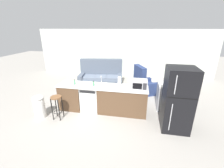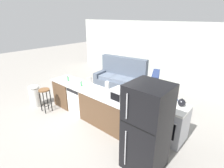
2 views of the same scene
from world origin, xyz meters
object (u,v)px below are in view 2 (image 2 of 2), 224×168
object	(u,v)px
soap_bottle	(81,84)
kettle	(182,103)
microwave	(121,95)
armchair	(160,99)
stove_range	(169,122)
refrigerator	(146,128)
dish_soap_bottle	(68,79)
paper_towel_roll	(107,87)
trash_bin	(35,95)
bar_stool	(45,95)
couch	(121,79)
dishwasher	(81,99)

from	to	relation	value
soap_bottle	kettle	size ratio (longest dim) A/B	0.86
soap_bottle	kettle	world-z (taller)	kettle
microwave	armchair	bearing A→B (deg)	83.56
kettle	armchair	bearing A→B (deg)	133.19
stove_range	refrigerator	world-z (taller)	refrigerator
soap_bottle	dish_soap_bottle	distance (m)	0.65
stove_range	dish_soap_bottle	size ratio (longest dim) A/B	5.11
microwave	dish_soap_bottle	xyz separation A→B (m)	(-2.08, -0.04, -0.07)
refrigerator	dish_soap_bottle	distance (m)	3.16
paper_towel_roll	armchair	distance (m)	1.90
dish_soap_bottle	armchair	distance (m)	2.97
kettle	trash_bin	distance (m)	4.47
microwave	bar_stool	size ratio (longest dim) A/B	0.68
trash_bin	armchair	world-z (taller)	armchair
couch	dish_soap_bottle	bearing A→B (deg)	-96.98
couch	armchair	xyz separation A→B (m)	(2.00, -0.52, -0.04)
trash_bin	stove_range	bearing A→B (deg)	18.02
paper_towel_roll	couch	world-z (taller)	couch
dishwasher	trash_bin	size ratio (longest dim) A/B	1.14
couch	soap_bottle	bearing A→B (deg)	-80.98
trash_bin	armchair	size ratio (longest dim) A/B	0.62
couch	microwave	bearing A→B (deg)	-51.57
dishwasher	soap_bottle	xyz separation A→B (m)	(0.14, -0.05, 0.55)
refrigerator	bar_stool	distance (m)	3.46
stove_range	couch	bearing A→B (deg)	148.73
trash_bin	armchair	xyz separation A→B (m)	(3.19, 2.51, -0.03)
microwave	bar_stool	world-z (taller)	microwave
dishwasher	armchair	bearing A→B (deg)	44.66
dish_soap_bottle	couch	bearing A→B (deg)	83.02
dishwasher	kettle	distance (m)	2.91
microwave	couch	size ratio (longest dim) A/B	0.24
bar_stool	couch	bearing A→B (deg)	78.47
stove_range	soap_bottle	xyz separation A→B (m)	(-2.46, -0.60, 0.52)
paper_towel_roll	soap_bottle	xyz separation A→B (m)	(-0.81, -0.23, -0.07)
soap_bottle	kettle	distance (m)	2.73
refrigerator	paper_towel_roll	xyz separation A→B (m)	(-1.66, 0.72, 0.16)
stove_range	refrigerator	distance (m)	1.18
refrigerator	kettle	distance (m)	1.24
dishwasher	paper_towel_roll	world-z (taller)	paper_towel_roll
paper_towel_roll	dish_soap_bottle	bearing A→B (deg)	-171.42
stove_range	kettle	distance (m)	0.58
stove_range	couch	size ratio (longest dim) A/B	0.43
trash_bin	couch	bearing A→B (deg)	68.54
refrigerator	paper_towel_roll	bearing A→B (deg)	156.37
paper_towel_roll	kettle	distance (m)	1.89
trash_bin	couch	world-z (taller)	couch
paper_towel_roll	kettle	world-z (taller)	paper_towel_roll
bar_stool	trash_bin	distance (m)	0.60
refrigerator	microwave	world-z (taller)	refrigerator
kettle	bar_stool	bearing A→B (deg)	-158.93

